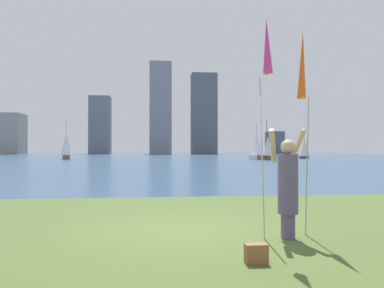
% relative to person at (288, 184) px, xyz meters
% --- Properties ---
extents(ground, '(120.00, 138.00, 0.12)m').
position_rel_person_xyz_m(ground, '(-1.70, 51.97, -0.99)').
color(ground, '#475B28').
extents(person, '(0.69, 0.51, 1.89)m').
position_rel_person_xyz_m(person, '(0.00, 0.00, 0.00)').
color(person, '#594C72').
rests_on(person, ground).
extents(kite_flag_left, '(0.16, 0.57, 3.73)m').
position_rel_person_xyz_m(kite_flag_left, '(-0.41, -0.14, 2.22)').
color(kite_flag_left, '#B2B2B7').
rests_on(kite_flag_left, ground).
extents(kite_flag_right, '(0.16, 0.42, 3.70)m').
position_rel_person_xyz_m(kite_flag_right, '(0.41, 0.34, 2.07)').
color(kite_flag_right, '#B2B2B7').
rests_on(kite_flag_right, ground).
extents(bag, '(0.30, 0.17, 0.26)m').
position_rel_person_xyz_m(bag, '(-0.93, -1.33, -0.80)').
color(bag, brown).
rests_on(bag, ground).
extents(sailboat_0, '(2.49, 3.08, 4.29)m').
position_rel_person_xyz_m(sailboat_0, '(21.47, 51.28, 0.59)').
color(sailboat_0, '#333D51').
rests_on(sailboat_0, ground).
extents(sailboat_1, '(2.07, 3.16, 5.87)m').
position_rel_person_xyz_m(sailboat_1, '(-14.28, 50.14, 1.22)').
color(sailboat_1, brown).
rests_on(sailboat_1, ground).
extents(sailboat_3, '(2.72, 2.81, 5.09)m').
position_rel_person_xyz_m(sailboat_3, '(12.92, 47.80, 0.92)').
color(sailboat_3, white).
rests_on(sailboat_3, ground).
extents(sailboat_4, '(2.27, 2.21, 5.23)m').
position_rel_person_xyz_m(sailboat_4, '(13.40, 44.31, 0.65)').
color(sailboat_4, brown).
rests_on(sailboat_4, ground).
extents(skyline_tower_0, '(4.57, 7.84, 10.78)m').
position_rel_person_xyz_m(skyline_tower_0, '(-38.49, 100.71, 4.46)').
color(skyline_tower_0, gray).
rests_on(skyline_tower_0, ground).
extents(skyline_tower_1, '(5.68, 6.00, 15.99)m').
position_rel_person_xyz_m(skyline_tower_1, '(-16.34, 103.33, 7.07)').
color(skyline_tower_1, slate).
rests_on(skyline_tower_1, ground).
extents(skyline_tower_2, '(6.06, 3.96, 25.55)m').
position_rel_person_xyz_m(skyline_tower_2, '(0.38, 101.00, 11.85)').
color(skyline_tower_2, gray).
rests_on(skyline_tower_2, ground).
extents(skyline_tower_3, '(7.04, 4.98, 22.56)m').
position_rel_person_xyz_m(skyline_tower_3, '(12.62, 101.24, 10.35)').
color(skyline_tower_3, '#565B66').
rests_on(skyline_tower_3, ground).
extents(skyline_tower_4, '(3.83, 5.93, 6.26)m').
position_rel_person_xyz_m(skyline_tower_4, '(32.56, 99.26, 2.20)').
color(skyline_tower_4, '#565B66').
rests_on(skyline_tower_4, ground).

